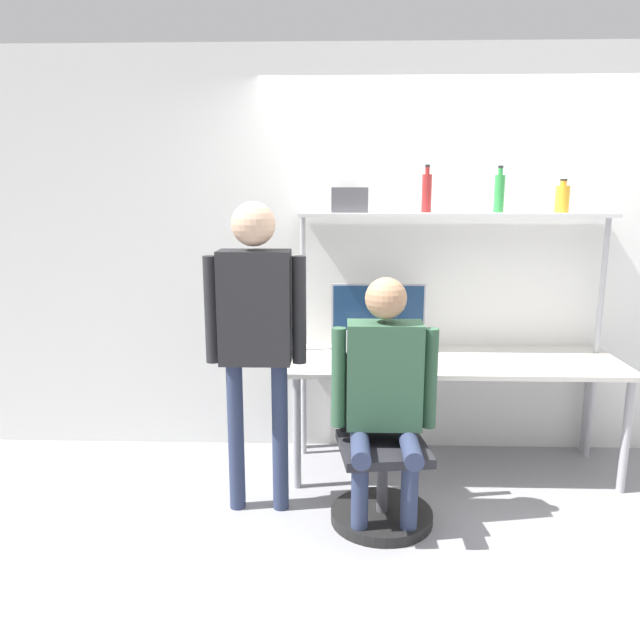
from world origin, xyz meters
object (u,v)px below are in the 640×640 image
person_seated (385,384)px  storage_box (350,200)px  office_chair (381,471)px  laptop (371,357)px  person_standing (255,318)px  bottle_green (499,193)px  monitor (378,313)px  bottle_red (427,192)px  cell_phone (419,367)px  bottle_amber (562,198)px

person_seated → storage_box: size_ratio=5.90×
office_chair → laptop: bearing=94.8°
person_standing → bottle_green: (1.45, 0.75, 0.66)m
bottle_green → storage_box: bottle_green is taller
laptop → bottle_green: size_ratio=1.10×
monitor → person_standing: size_ratio=0.35×
bottle_red → bottle_green: bearing=0.0°
person_standing → laptop: bearing=30.9°
laptop → person_seated: size_ratio=0.23×
office_chair → bottle_red: (0.31, 0.84, 1.50)m
monitor → bottle_green: bearing=0.0°
monitor → bottle_green: 1.07m
person_seated → bottle_red: (0.31, 0.89, 0.98)m
monitor → office_chair: (-0.02, -0.84, -0.72)m
office_chair → person_seated: 0.52m
person_standing → bottle_red: size_ratio=5.87×
cell_phone → storage_box: (-0.42, 0.40, 0.98)m
monitor → person_seated: (-0.02, -0.89, -0.20)m
laptop → bottle_red: (0.35, 0.37, 0.98)m
person_standing → bottle_amber: bearing=22.2°
bottle_amber → bottle_red: bottle_red is taller
cell_phone → person_seated: bearing=-116.6°
bottle_amber → storage_box: size_ratio=0.90×
storage_box → person_seated: bearing=-78.5°
person_seated → bottle_green: (0.76, 0.89, 0.98)m
monitor → storage_box: (-0.20, 0.00, 0.73)m
cell_phone → office_chair: office_chair is taller
person_seated → person_standing: person_standing is taller
person_seated → bottle_amber: bottle_amber is taller
laptop → person_standing: 0.82m
office_chair → person_seated: (0.01, -0.05, 0.52)m
person_seated → bottle_red: size_ratio=4.58×
laptop → office_chair: bearing=-85.2°
monitor → storage_box: bearing=179.9°
bottle_green → storage_box: (-0.94, 0.00, -0.04)m
laptop → bottle_amber: (1.20, 0.37, 0.94)m
office_chair → bottle_amber: size_ratio=4.36×
office_chair → person_standing: size_ratio=0.52×
bottle_green → storage_box: 0.94m
storage_box → cell_phone: bearing=-43.2°
monitor → bottle_amber: bearing=0.0°
laptop → cell_phone: bearing=-6.2°
bottle_green → bottle_amber: (0.39, 0.00, -0.03)m
monitor → person_standing: (-0.71, -0.75, 0.12)m
office_chair → person_standing: (-0.69, 0.08, 0.84)m
storage_box → monitor: bearing=-0.1°
bottle_amber → bottle_red: 0.85m
office_chair → monitor: bearing=88.6°
bottle_green → monitor: bearing=-180.0°
cell_phone → bottle_green: 1.21m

